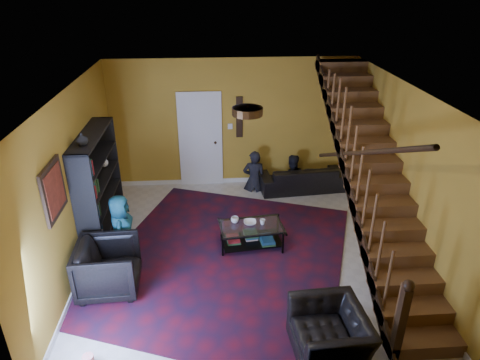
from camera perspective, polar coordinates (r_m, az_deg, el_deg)
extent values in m
plane|color=beige|center=(7.47, 0.28, -9.55)|extent=(5.50, 5.50, 0.00)
plane|color=gold|center=(9.31, -1.02, 7.51)|extent=(5.20, 0.00, 5.20)
plane|color=gold|center=(4.45, 3.16, -15.29)|extent=(5.20, 0.00, 5.20)
plane|color=gold|center=(7.07, -21.21, -0.50)|extent=(0.00, 5.50, 5.50)
plane|color=gold|center=(7.41, 20.78, 0.80)|extent=(0.00, 5.50, 5.50)
plane|color=white|center=(6.28, 0.34, 11.77)|extent=(5.50, 5.50, 0.00)
cube|color=silver|center=(9.81, -0.96, -0.02)|extent=(5.20, 0.02, 0.10)
cube|color=silver|center=(7.72, -19.54, -9.52)|extent=(0.02, 5.50, 0.10)
cube|color=gold|center=(7.26, 17.27, 0.13)|extent=(0.95, 4.92, 2.83)
cube|color=black|center=(7.08, 13.92, 0.60)|extent=(0.04, 5.02, 3.02)
cylinder|color=black|center=(6.91, 14.55, 3.98)|extent=(0.07, 4.20, 2.44)
cube|color=black|center=(5.70, 20.55, -17.70)|extent=(0.10, 0.10, 1.10)
cube|color=black|center=(7.70, -18.21, -1.15)|extent=(0.35, 1.80, 2.00)
cube|color=black|center=(7.98, -17.62, -5.00)|extent=(0.35, 1.72, 0.03)
cube|color=black|center=(7.63, -18.38, -0.08)|extent=(0.35, 1.72, 0.03)
cube|color=silver|center=(9.40, -5.28, 5.16)|extent=(0.82, 0.05, 2.05)
cube|color=maroon|center=(6.15, -23.62, -1.28)|extent=(0.04, 0.74, 0.74)
cube|color=black|center=(9.25, -0.08, 8.37)|extent=(0.14, 0.03, 0.90)
cylinder|color=#3F2814|center=(5.53, 0.99, 9.15)|extent=(0.40, 0.40, 0.10)
cube|color=#4B0D1A|center=(7.31, -1.99, -10.38)|extent=(5.04, 5.36, 0.02)
imported|color=black|center=(9.51, 8.25, 0.32)|extent=(1.92, 0.89, 0.54)
imported|color=black|center=(6.74, -17.12, -11.07)|extent=(0.93, 0.90, 0.81)
imported|color=black|center=(5.71, 11.86, -19.45)|extent=(0.93, 1.04, 0.64)
imported|color=black|center=(9.41, 1.90, 0.02)|extent=(0.54, 0.39, 1.36)
imported|color=black|center=(9.55, 6.82, -0.13)|extent=(0.61, 0.47, 1.24)
imported|color=#1A5163|center=(7.17, -15.46, -6.44)|extent=(0.40, 0.60, 1.22)
cube|color=black|center=(7.25, -2.34, -8.86)|extent=(0.03, 0.03, 0.41)
cube|color=black|center=(7.34, 5.74, -8.49)|extent=(0.03, 0.03, 0.41)
cube|color=black|center=(7.73, -2.50, -6.45)|extent=(0.03, 0.03, 0.41)
cube|color=black|center=(7.81, 5.05, -6.14)|extent=(0.03, 0.03, 0.41)
cube|color=black|center=(7.57, 1.50, -8.06)|extent=(1.08, 0.68, 0.02)
cube|color=silver|center=(7.40, 1.52, -6.15)|extent=(1.15, 0.75, 0.02)
imported|color=#999999|center=(7.46, -0.69, -5.34)|extent=(0.16, 0.16, 0.11)
imported|color=#999999|center=(7.42, 3.02, -5.60)|extent=(0.11, 0.11, 0.09)
imported|color=#999999|center=(7.43, 1.34, -5.69)|extent=(0.22, 0.22, 0.05)
imported|color=#999999|center=(6.84, -20.36, 5.15)|extent=(0.18, 0.18, 0.19)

